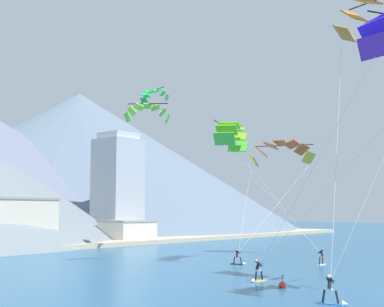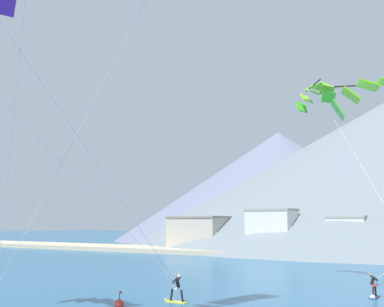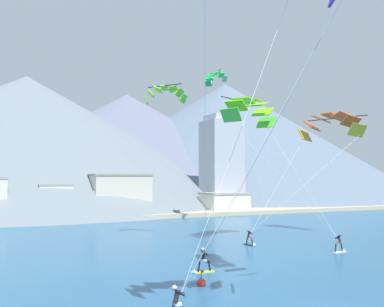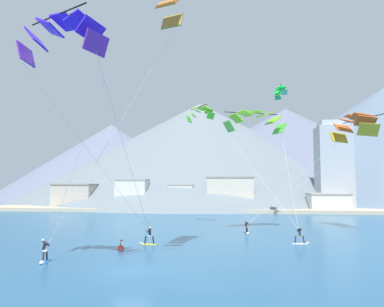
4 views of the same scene
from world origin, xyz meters
name	(u,v)px [view 2 (image 2 of 4)]	position (x,y,z in m)	size (l,w,h in m)	color
kitesurfer_near_lead	(373,291)	(8.06, 19.58, 0.43)	(0.59, 1.77, 1.62)	black
kitesurfer_far_left	(174,294)	(-1.63, 10.99, 0.51)	(1.75, 0.61, 1.74)	yellow
parafoil_kite_distant_low_drift	(316,94)	(1.93, 26.78, 15.76)	(4.32, 3.64, 2.04)	#48C527
race_marker_buoy	(119,304)	(-3.24, 7.78, 0.16)	(0.56, 0.56, 1.02)	red
shoreline_strip	(384,258)	(0.00, 53.94, 0.35)	(180.00, 10.00, 0.70)	#BCAD8E
shore_building_harbour_front	(200,234)	(-29.85, 57.47, 2.88)	(9.23, 7.08, 5.74)	#B7AD9E
shore_building_quay_east	(272,232)	(-15.88, 54.96, 3.36)	(6.98, 4.24, 6.70)	silver
shore_building_old_town	(350,236)	(-5.28, 57.43, 2.85)	(5.49, 4.77, 5.67)	silver
mountain_peak_east_shoulder	(279,186)	(-40.83, 112.39, 14.14)	(85.28, 85.28, 28.28)	slate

